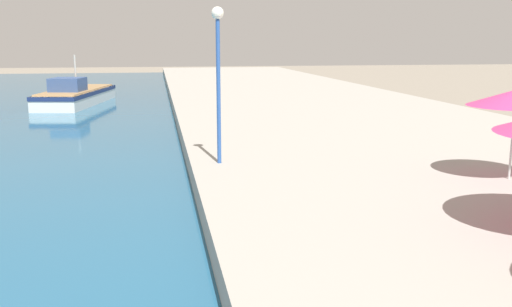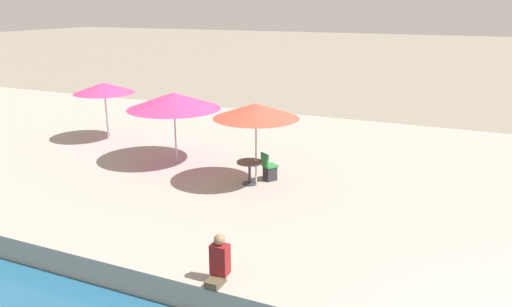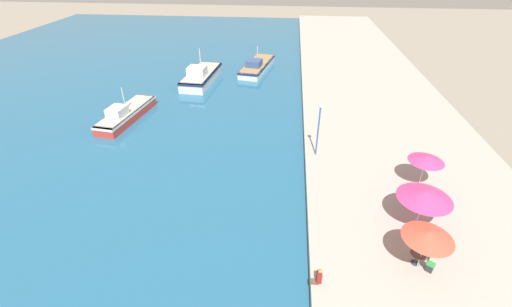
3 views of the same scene
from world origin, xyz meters
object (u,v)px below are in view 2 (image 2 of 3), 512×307
object	(u,v)px
cafe_chair_left	(269,170)
cafe_umbrella_white	(174,101)
cafe_umbrella_pink	(256,111)
cafe_umbrella_striped	(104,88)
cafe_table	(250,168)
person_at_quay	(219,261)

from	to	relation	value
cafe_chair_left	cafe_umbrella_white	bearing A→B (deg)	-151.91
cafe_umbrella_pink	cafe_chair_left	bearing A→B (deg)	-24.41
cafe_umbrella_striped	cafe_chair_left	world-z (taller)	cafe_umbrella_striped
cafe_table	cafe_chair_left	world-z (taller)	cafe_chair_left
cafe_umbrella_white	person_at_quay	bearing A→B (deg)	-141.26
cafe_umbrella_striped	cafe_chair_left	bearing A→B (deg)	-103.11
cafe_table	cafe_chair_left	distance (m)	0.75
cafe_umbrella_striped	cafe_table	xyz separation A→B (m)	(-2.46, -7.59, -1.62)
cafe_table	cafe_umbrella_white	bearing A→B (deg)	72.57
cafe_table	cafe_umbrella_pink	bearing A→B (deg)	-66.93
cafe_umbrella_white	cafe_umbrella_striped	size ratio (longest dim) A/B	1.33
cafe_umbrella_white	cafe_umbrella_pink	bearing A→B (deg)	-105.43
cafe_umbrella_striped	cafe_umbrella_pink	bearing A→B (deg)	-107.02
cafe_chair_left	cafe_umbrella_pink	bearing A→B (deg)	-79.30
cafe_umbrella_pink	cafe_table	bearing A→B (deg)	113.07
cafe_umbrella_white	person_at_quay	distance (m)	8.48
cafe_umbrella_white	cafe_table	bearing A→B (deg)	-107.43
cafe_chair_left	cafe_umbrella_striped	bearing A→B (deg)	-158.00
cafe_umbrella_white	person_at_quay	size ratio (longest dim) A/B	3.14
cafe_umbrella_pink	cafe_umbrella_striped	world-z (taller)	cafe_umbrella_pink
cafe_umbrella_pink	cafe_umbrella_white	bearing A→B (deg)	74.57
cafe_umbrella_white	cafe_chair_left	xyz separation A→B (m)	(-0.47, -3.78, -1.87)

